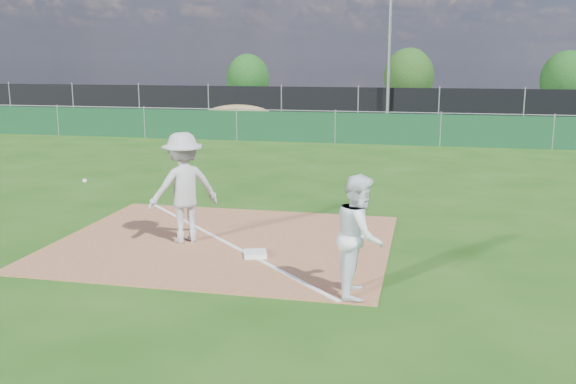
{
  "coord_description": "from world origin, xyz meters",
  "views": [
    {
      "loc": [
        3.58,
        -9.76,
        3.34
      ],
      "look_at": [
        1.2,
        1.0,
        1.0
      ],
      "focal_mm": 40.0,
      "sensor_mm": 36.0,
      "label": 1
    }
  ],
  "objects_px": {
    "tree_right": "(567,80)",
    "car_right": "(440,105)",
    "tree_mid": "(409,77)",
    "car_mid": "(359,102)",
    "tree_left": "(248,79)",
    "light_pole": "(389,42)",
    "car_left": "(272,99)",
    "runner": "(360,236)",
    "play_at_first": "(183,188)",
    "first_base": "(255,254)"
  },
  "relations": [
    {
      "from": "runner",
      "to": "car_left",
      "type": "height_order",
      "value": "runner"
    },
    {
      "from": "car_mid",
      "to": "tree_left",
      "type": "height_order",
      "value": "tree_left"
    },
    {
      "from": "car_mid",
      "to": "tree_right",
      "type": "height_order",
      "value": "tree_right"
    },
    {
      "from": "car_right",
      "to": "tree_mid",
      "type": "height_order",
      "value": "tree_mid"
    },
    {
      "from": "car_right",
      "to": "tree_left",
      "type": "xyz_separation_m",
      "value": [
        -13.07,
        7.08,
        1.14
      ]
    },
    {
      "from": "car_right",
      "to": "first_base",
      "type": "bearing_deg",
      "value": 177.98
    },
    {
      "from": "car_mid",
      "to": "tree_right",
      "type": "xyz_separation_m",
      "value": [
        12.23,
        4.22,
        1.21
      ]
    },
    {
      "from": "first_base",
      "to": "car_left",
      "type": "relative_size",
      "value": 0.08
    },
    {
      "from": "car_left",
      "to": "car_right",
      "type": "xyz_separation_m",
      "value": [
        9.9,
        -1.39,
        -0.12
      ]
    },
    {
      "from": "light_pole",
      "to": "car_left",
      "type": "xyz_separation_m",
      "value": [
        -7.29,
        5.6,
        -3.21
      ]
    },
    {
      "from": "tree_right",
      "to": "runner",
      "type": "bearing_deg",
      "value": -104.9
    },
    {
      "from": "first_base",
      "to": "play_at_first",
      "type": "distance_m",
      "value": 1.87
    },
    {
      "from": "first_base",
      "to": "light_pole",
      "type": "bearing_deg",
      "value": 88.19
    },
    {
      "from": "car_right",
      "to": "tree_mid",
      "type": "xyz_separation_m",
      "value": [
        -2.0,
        7.09,
        1.34
      ]
    },
    {
      "from": "first_base",
      "to": "car_right",
      "type": "bearing_deg",
      "value": 82.88
    },
    {
      "from": "car_left",
      "to": "tree_right",
      "type": "height_order",
      "value": "tree_right"
    },
    {
      "from": "first_base",
      "to": "tree_left",
      "type": "bearing_deg",
      "value": 106.12
    },
    {
      "from": "tree_right",
      "to": "tree_left",
      "type": "bearing_deg",
      "value": 176.35
    },
    {
      "from": "tree_right",
      "to": "car_right",
      "type": "bearing_deg",
      "value": -142.62
    },
    {
      "from": "car_mid",
      "to": "runner",
      "type": "bearing_deg",
      "value": -178.42
    },
    {
      "from": "play_at_first",
      "to": "car_right",
      "type": "distance_m",
      "value": 26.47
    },
    {
      "from": "car_mid",
      "to": "car_right",
      "type": "relative_size",
      "value": 0.92
    },
    {
      "from": "play_at_first",
      "to": "car_left",
      "type": "distance_m",
      "value": 27.89
    },
    {
      "from": "car_right",
      "to": "tree_left",
      "type": "bearing_deg",
      "value": 66.63
    },
    {
      "from": "first_base",
      "to": "tree_mid",
      "type": "xyz_separation_m",
      "value": [
        1.32,
        33.71,
        1.95
      ]
    },
    {
      "from": "tree_mid",
      "to": "car_mid",
      "type": "bearing_deg",
      "value": -115.82
    },
    {
      "from": "tree_left",
      "to": "car_mid",
      "type": "bearing_deg",
      "value": -33.39
    },
    {
      "from": "car_right",
      "to": "tree_left",
      "type": "height_order",
      "value": "tree_left"
    },
    {
      "from": "play_at_first",
      "to": "car_mid",
      "type": "relative_size",
      "value": 0.61
    },
    {
      "from": "car_mid",
      "to": "first_base",
      "type": "bearing_deg",
      "value": 178.04
    },
    {
      "from": "runner",
      "to": "tree_mid",
      "type": "relative_size",
      "value": 0.45
    },
    {
      "from": "first_base",
      "to": "play_at_first",
      "type": "height_order",
      "value": "play_at_first"
    },
    {
      "from": "runner",
      "to": "tree_mid",
      "type": "xyz_separation_m",
      "value": [
        -0.58,
        35.07,
        1.14
      ]
    },
    {
      "from": "car_right",
      "to": "tree_right",
      "type": "distance_m",
      "value": 9.58
    },
    {
      "from": "first_base",
      "to": "car_left",
      "type": "xyz_separation_m",
      "value": [
        -6.58,
        28.02,
        0.73
      ]
    },
    {
      "from": "light_pole",
      "to": "tree_mid",
      "type": "distance_m",
      "value": 11.48
    },
    {
      "from": "light_pole",
      "to": "tree_left",
      "type": "bearing_deg",
      "value": 132.8
    },
    {
      "from": "light_pole",
      "to": "tree_mid",
      "type": "xyz_separation_m",
      "value": [
        0.61,
        11.29,
        -1.99
      ]
    },
    {
      "from": "car_right",
      "to": "tree_left",
      "type": "relative_size",
      "value": 1.3
    },
    {
      "from": "car_mid",
      "to": "tree_right",
      "type": "relative_size",
      "value": 1.13
    },
    {
      "from": "light_pole",
      "to": "car_left",
      "type": "height_order",
      "value": "light_pole"
    },
    {
      "from": "light_pole",
      "to": "tree_right",
      "type": "height_order",
      "value": "light_pole"
    },
    {
      "from": "car_right",
      "to": "tree_right",
      "type": "relative_size",
      "value": 1.23
    },
    {
      "from": "light_pole",
      "to": "car_left",
      "type": "distance_m",
      "value": 9.73
    },
    {
      "from": "car_left",
      "to": "car_mid",
      "type": "xyz_separation_m",
      "value": [
        5.22,
        0.16,
        -0.09
      ]
    },
    {
      "from": "runner",
      "to": "first_base",
      "type": "bearing_deg",
      "value": 50.72
    },
    {
      "from": "car_mid",
      "to": "car_right",
      "type": "bearing_deg",
      "value": -113.1
    },
    {
      "from": "light_pole",
      "to": "tree_right",
      "type": "xyz_separation_m",
      "value": [
        10.17,
        9.97,
        -2.09
      ]
    },
    {
      "from": "car_right",
      "to": "runner",
      "type": "bearing_deg",
      "value": -177.82
    },
    {
      "from": "play_at_first",
      "to": "car_right",
      "type": "height_order",
      "value": "play_at_first"
    }
  ]
}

